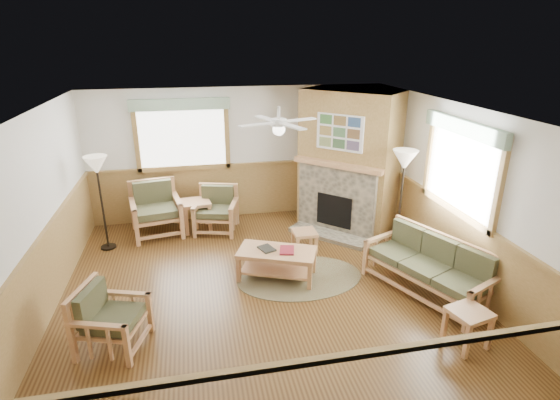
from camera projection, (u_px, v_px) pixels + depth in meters
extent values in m
cube|color=#533517|center=(264.00, 288.00, 6.70)|extent=(6.00, 6.00, 0.01)
cube|color=white|center=(261.00, 111.00, 5.75)|extent=(6.00, 6.00, 0.01)
cube|color=silver|center=(238.00, 154.00, 8.98)|extent=(6.00, 0.02, 2.70)
cube|color=silver|center=(324.00, 340.00, 3.48)|extent=(6.00, 0.02, 2.70)
cube|color=silver|center=(35.00, 223.00, 5.66)|extent=(0.02, 6.00, 2.70)
cube|color=silver|center=(452.00, 192.00, 6.79)|extent=(0.02, 6.00, 2.70)
cylinder|color=brown|center=(300.00, 277.00, 6.98)|extent=(2.19, 2.19, 0.01)
cube|color=maroon|center=(287.00, 249.00, 6.79)|extent=(0.29, 0.34, 0.03)
cube|color=black|center=(267.00, 248.00, 6.84)|extent=(0.29, 0.32, 0.02)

